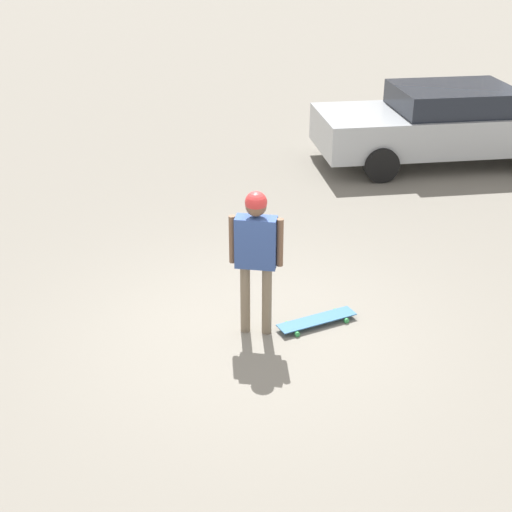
% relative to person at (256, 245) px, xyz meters
% --- Properties ---
extents(ground_plane, '(220.00, 220.00, 0.00)m').
position_rel_person_xyz_m(ground_plane, '(0.00, 0.00, -1.10)').
color(ground_plane, gray).
extents(person, '(0.57, 0.33, 1.71)m').
position_rel_person_xyz_m(person, '(0.00, 0.00, 0.00)').
color(person, '#7A6B56').
rests_on(person, ground_plane).
extents(skateboard, '(0.74, 0.91, 0.07)m').
position_rel_person_xyz_m(skateboard, '(0.56, 0.46, -1.04)').
color(skateboard, '#336693').
rests_on(skateboard, ground_plane).
extents(car_parked_near, '(4.90, 4.28, 1.43)m').
position_rel_person_xyz_m(car_parked_near, '(0.29, 7.03, -0.35)').
color(car_parked_near, '#ADB2B7').
rests_on(car_parked_near, ground_plane).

